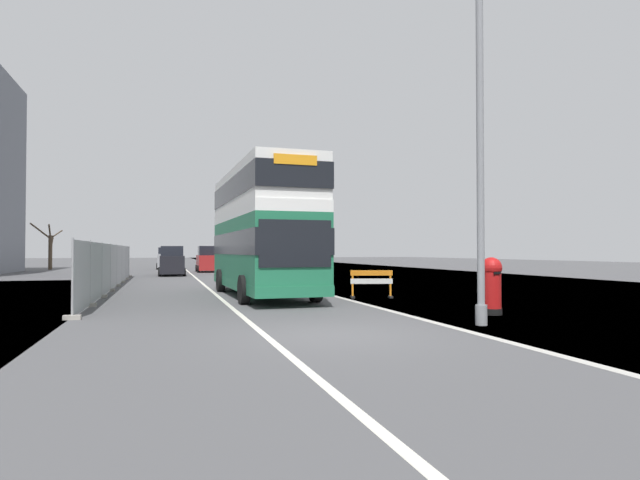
{
  "coord_description": "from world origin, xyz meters",
  "views": [
    {
      "loc": [
        -3.48,
        -11.02,
        1.81
      ],
      "look_at": [
        1.73,
        6.62,
        2.2
      ],
      "focal_mm": 29.78,
      "sensor_mm": 36.0,
      "label": 1
    }
  ],
  "objects_px": {
    "lamppost_foreground": "(480,155)",
    "car_receding_far": "(167,259)",
    "double_decker_bus": "(262,230)",
    "car_oncoming_near": "(172,262)",
    "roadworks_barrier": "(371,281)",
    "red_pillar_postbox": "(491,283)",
    "car_receding_mid": "(209,260)"
  },
  "relations": [
    {
      "from": "lamppost_foreground",
      "to": "car_receding_far",
      "type": "distance_m",
      "value": 45.27
    },
    {
      "from": "double_decker_bus",
      "to": "car_oncoming_near",
      "type": "xyz_separation_m",
      "value": [
        -3.23,
        19.77,
        -1.66
      ]
    },
    {
      "from": "lamppost_foreground",
      "to": "roadworks_barrier",
      "type": "height_order",
      "value": "lamppost_foreground"
    },
    {
      "from": "car_receding_far",
      "to": "double_decker_bus",
      "type": "bearing_deg",
      "value": -84.32
    },
    {
      "from": "red_pillar_postbox",
      "to": "car_receding_mid",
      "type": "bearing_deg",
      "value": 98.82
    },
    {
      "from": "car_oncoming_near",
      "to": "red_pillar_postbox",
      "type": "bearing_deg",
      "value": -73.14
    },
    {
      "from": "red_pillar_postbox",
      "to": "car_receding_mid",
      "type": "distance_m",
      "value": 34.24
    },
    {
      "from": "red_pillar_postbox",
      "to": "car_oncoming_near",
      "type": "xyz_separation_m",
      "value": [
        -8.43,
        27.82,
        0.13
      ]
    },
    {
      "from": "red_pillar_postbox",
      "to": "roadworks_barrier",
      "type": "height_order",
      "value": "red_pillar_postbox"
    },
    {
      "from": "roadworks_barrier",
      "to": "car_receding_far",
      "type": "bearing_deg",
      "value": 101.31
    },
    {
      "from": "car_oncoming_near",
      "to": "car_receding_far",
      "type": "relative_size",
      "value": 1.06
    },
    {
      "from": "red_pillar_postbox",
      "to": "roadworks_barrier",
      "type": "relative_size",
      "value": 0.98
    },
    {
      "from": "car_receding_far",
      "to": "car_oncoming_near",
      "type": "bearing_deg",
      "value": -89.15
    },
    {
      "from": "roadworks_barrier",
      "to": "car_oncoming_near",
      "type": "xyz_separation_m",
      "value": [
        -7.14,
        21.88,
        0.37
      ]
    },
    {
      "from": "double_decker_bus",
      "to": "red_pillar_postbox",
      "type": "distance_m",
      "value": 9.75
    },
    {
      "from": "lamppost_foreground",
      "to": "car_receding_far",
      "type": "bearing_deg",
      "value": 99.06
    },
    {
      "from": "red_pillar_postbox",
      "to": "car_receding_far",
      "type": "distance_m",
      "value": 43.63
    },
    {
      "from": "car_receding_mid",
      "to": "double_decker_bus",
      "type": "bearing_deg",
      "value": -89.89
    },
    {
      "from": "red_pillar_postbox",
      "to": "car_receding_mid",
      "type": "height_order",
      "value": "car_receding_mid"
    },
    {
      "from": "red_pillar_postbox",
      "to": "car_receding_far",
      "type": "bearing_deg",
      "value": 101.44
    },
    {
      "from": "red_pillar_postbox",
      "to": "car_oncoming_near",
      "type": "height_order",
      "value": "car_oncoming_near"
    },
    {
      "from": "roadworks_barrier",
      "to": "car_oncoming_near",
      "type": "relative_size",
      "value": 0.37
    },
    {
      "from": "double_decker_bus",
      "to": "car_receding_far",
      "type": "relative_size",
      "value": 2.42
    },
    {
      "from": "lamppost_foreground",
      "to": "car_receding_far",
      "type": "relative_size",
      "value": 2.08
    },
    {
      "from": "car_receding_mid",
      "to": "car_receding_far",
      "type": "height_order",
      "value": "car_receding_mid"
    },
    {
      "from": "red_pillar_postbox",
      "to": "roadworks_barrier",
      "type": "xyz_separation_m",
      "value": [
        -1.29,
        5.94,
        -0.24
      ]
    },
    {
      "from": "car_oncoming_near",
      "to": "car_receding_mid",
      "type": "xyz_separation_m",
      "value": [
        3.18,
        6.01,
        0.02
      ]
    },
    {
      "from": "double_decker_bus",
      "to": "red_pillar_postbox",
      "type": "xyz_separation_m",
      "value": [
        5.2,
        -8.05,
        -1.79
      ]
    },
    {
      "from": "roadworks_barrier",
      "to": "double_decker_bus",
      "type": "bearing_deg",
      "value": 151.69
    },
    {
      "from": "double_decker_bus",
      "to": "lamppost_foreground",
      "type": "xyz_separation_m",
      "value": [
        3.66,
        -9.88,
        1.5
      ]
    },
    {
      "from": "roadworks_barrier",
      "to": "car_receding_far",
      "type": "distance_m",
      "value": 37.55
    },
    {
      "from": "lamppost_foreground",
      "to": "roadworks_barrier",
      "type": "relative_size",
      "value": 5.29
    }
  ]
}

